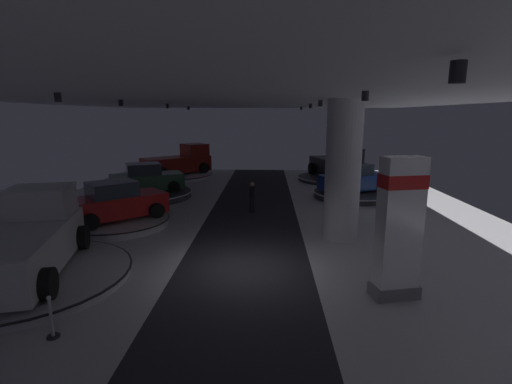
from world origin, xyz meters
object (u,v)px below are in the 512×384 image
brand_sign_pylon (399,227)px  display_platform_near_left (28,277)px  pickup_truck_near_left (28,240)px  pickup_truck_deep_right (337,165)px  display_platform_far_left (148,194)px  pickup_truck_deep_left (180,162)px  display_platform_mid_left (118,222)px  display_car_mid_left (116,202)px  display_platform_deep_right (335,178)px  visitor_walking_near (252,195)px  column_right (343,171)px  display_car_far_left (146,179)px  display_car_far_right (354,179)px  display_platform_deep_left (177,175)px  display_platform_far_right (353,194)px

brand_sign_pylon → display_platform_near_left: size_ratio=0.65×
pickup_truck_near_left → pickup_truck_deep_right: size_ratio=1.00×
display_platform_far_left → pickup_truck_near_left: pickup_truck_near_left is taller
brand_sign_pylon → pickup_truck_deep_left: bearing=118.1°
display_platform_mid_left → pickup_truck_deep_right: bearing=45.1°
display_platform_mid_left → display_platform_near_left: display_platform_mid_left is taller
display_car_mid_left → pickup_truck_near_left: bearing=-95.2°
pickup_truck_near_left → display_platform_mid_left: bearing=84.5°
pickup_truck_deep_left → display_car_mid_left: pickup_truck_deep_left is taller
display_platform_deep_right → visitor_walking_near: size_ratio=3.57×
display_car_mid_left → display_platform_deep_right: size_ratio=0.76×
display_platform_near_left → display_platform_mid_left: bearing=85.6°
display_platform_mid_left → display_car_mid_left: display_car_mid_left is taller
column_right → brand_sign_pylon: 5.05m
display_platform_near_left → pickup_truck_near_left: size_ratio=1.05×
column_right → pickup_truck_deep_left: column_right is taller
pickup_truck_deep_left → display_car_far_left: 7.72m
brand_sign_pylon → display_platform_deep_right: brand_sign_pylon is taller
display_platform_mid_left → display_platform_near_left: size_ratio=0.76×
display_car_far_right → pickup_truck_near_left: 17.08m
pickup_truck_deep_left → pickup_truck_deep_right: size_ratio=0.95×
display_platform_far_left → display_car_far_right: bearing=2.3°
pickup_truck_deep_left → visitor_walking_near: bearing=-60.3°
display_platform_deep_left → pickup_truck_deep_right: size_ratio=1.00×
brand_sign_pylon → display_platform_deep_right: size_ratio=0.68×
display_car_mid_left → display_platform_near_left: (-0.41, -5.67, -0.95)m
column_right → display_car_mid_left: column_right is taller
display_platform_deep_left → pickup_truck_deep_left: pickup_truck_deep_left is taller
display_platform_deep_right → display_platform_mid_left: bearing=-133.9°
display_platform_deep_left → display_platform_deep_right: 12.51m
display_platform_mid_left → display_platform_deep_right: size_ratio=0.80×
column_right → display_car_far_left: column_right is taller
pickup_truck_deep_left → display_platform_deep_right: (12.23, -1.22, -1.06)m
pickup_truck_deep_right → display_car_far_left: bearing=-153.7°
display_platform_near_left → pickup_truck_deep_right: bearing=55.0°
display_car_far_left → display_platform_near_left: 11.55m
display_platform_far_left → pickup_truck_near_left: (0.03, -11.21, 1.00)m
display_platform_far_left → visitor_walking_near: visitor_walking_near is taller
brand_sign_pylon → visitor_walking_near: (-4.27, 8.75, -1.10)m
display_platform_far_right → pickup_truck_deep_left: 14.30m
display_platform_deep_left → display_platform_mid_left: display_platform_mid_left is taller
display_platform_far_right → pickup_truck_deep_left: (-12.31, 7.19, 1.02)m
display_car_mid_left → display_platform_near_left: bearing=-94.2°
pickup_truck_deep_left → display_car_mid_left: bearing=-88.6°
display_platform_deep_left → brand_sign_pylon: bearing=-61.1°
brand_sign_pylon → display_car_far_left: (-10.79, 12.08, -0.86)m
column_right → display_platform_deep_left: (-10.29, 14.63, -2.60)m
column_right → display_platform_far_left: (-10.23, 7.13, -2.54)m
display_platform_far_left → display_platform_mid_left: 5.86m
pickup_truck_deep_left → visitor_walking_near: 12.73m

